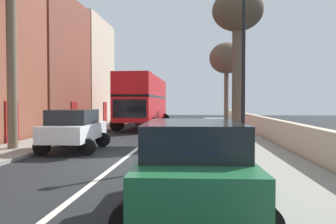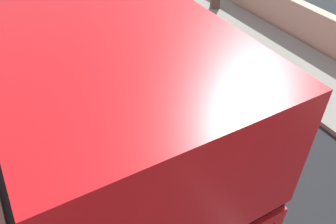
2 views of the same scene
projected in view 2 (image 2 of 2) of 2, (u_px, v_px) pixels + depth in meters
double_decker_bus at (48, 34)px, 7.18m from camera, size 3.59×11.21×4.06m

